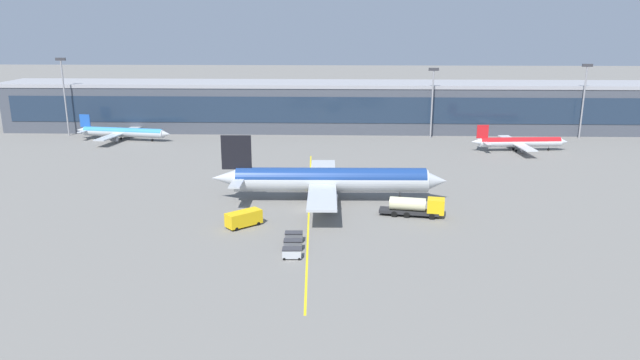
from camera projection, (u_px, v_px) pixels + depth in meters
ground_plane at (308, 210)px, 101.50m from camera, size 700.00×700.00×0.00m
apron_lead_in_line at (309, 206)px, 103.42m from camera, size 3.47×79.95×0.01m
terminal_building at (356, 106)px, 174.73m from camera, size 211.77×18.77×14.32m
main_airliner at (329, 180)px, 105.37m from camera, size 42.78×33.66×12.17m
fuel_tanker at (416, 206)px, 97.61m from camera, size 11.07×4.34×3.25m
lavatory_truck at (243, 218)px, 92.72m from camera, size 5.88×5.55×2.50m
baggage_cart_0 at (292, 253)px, 80.41m from camera, size 2.70×1.70×1.48m
baggage_cart_1 at (293, 244)px, 83.50m from camera, size 2.70×1.70×1.48m
baggage_cart_2 at (294, 236)px, 86.59m from camera, size 2.70×1.70×1.48m
commuter_jet_far at (520, 142)px, 147.00m from camera, size 25.01×19.86×6.76m
commuter_jet_near at (123, 132)px, 160.24m from camera, size 27.89×22.34×6.90m
apron_light_mast_0 at (64, 90)px, 164.28m from camera, size 2.80×0.50×22.04m
apron_light_mast_1 at (584, 95)px, 159.89m from camera, size 2.80×0.50×20.68m
apron_light_mast_2 at (432, 96)px, 161.36m from camera, size 2.80×0.50×19.51m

